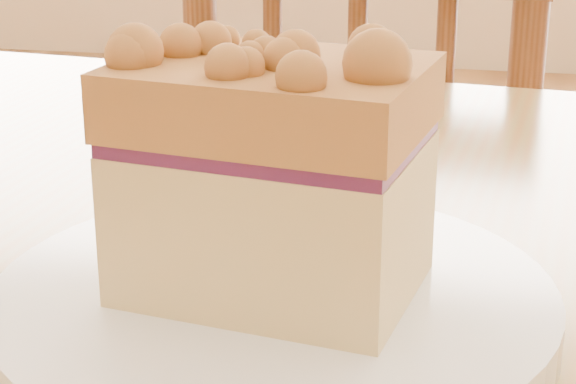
# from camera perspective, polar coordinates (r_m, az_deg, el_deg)

# --- Properties ---
(cafe_chair_main) EXTENTS (0.42, 0.42, 0.88)m
(cafe_chair_main) POSITION_cam_1_polar(r_m,az_deg,el_deg) (1.20, 4.97, -5.23)
(cafe_chair_main) COLOR brown
(cafe_chair_main) RESTS_ON ground
(plate) EXTENTS (0.24, 0.24, 0.02)m
(plate) POSITION_cam_1_polar(r_m,az_deg,el_deg) (0.43, -0.82, -6.68)
(plate) COLOR white
(plate) RESTS_ON cafe_table_main
(cake_slice) EXTENTS (0.13, 0.11, 0.11)m
(cake_slice) POSITION_cam_1_polar(r_m,az_deg,el_deg) (0.40, -1.07, 1.55)
(cake_slice) COLOR #EFD087
(cake_slice) RESTS_ON plate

